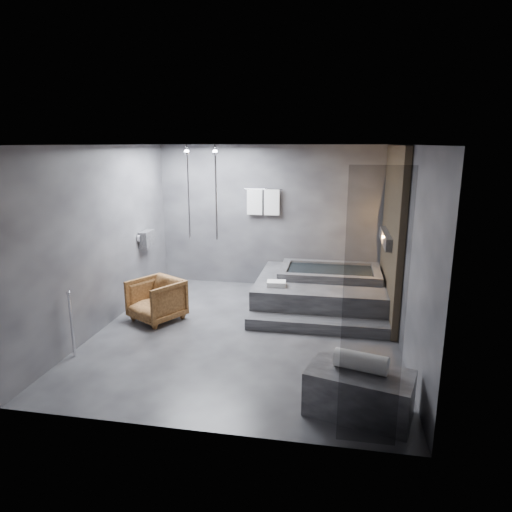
# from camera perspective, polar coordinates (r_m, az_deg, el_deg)

# --- Properties ---
(room) EXTENTS (5.00, 5.04, 2.82)m
(room) POSITION_cam_1_polar(r_m,az_deg,el_deg) (6.76, 2.46, 4.63)
(room) COLOR #29292B
(room) RESTS_ON ground
(tub_deck) EXTENTS (2.20, 2.00, 0.50)m
(tub_deck) POSITION_cam_1_polar(r_m,az_deg,el_deg) (8.23, 8.04, -4.41)
(tub_deck) COLOR #2D2D2F
(tub_deck) RESTS_ON ground
(tub_step) EXTENTS (2.20, 0.36, 0.18)m
(tub_step) POSITION_cam_1_polar(r_m,az_deg,el_deg) (7.18, 7.59, -8.55)
(tub_step) COLOR #2D2D2F
(tub_step) RESTS_ON ground
(concrete_bench) EXTENTS (1.20, 0.86, 0.49)m
(concrete_bench) POSITION_cam_1_polar(r_m,az_deg,el_deg) (5.17, 12.77, -16.34)
(concrete_bench) COLOR #2F2E31
(concrete_bench) RESTS_ON ground
(driftwood_chair) EXTENTS (1.01, 1.02, 0.68)m
(driftwood_chair) POSITION_cam_1_polar(r_m,az_deg,el_deg) (7.63, -12.34, -5.37)
(driftwood_chair) COLOR #452811
(driftwood_chair) RESTS_ON ground
(rolled_towel) EXTENTS (0.59, 0.34, 0.20)m
(rolled_towel) POSITION_cam_1_polar(r_m,az_deg,el_deg) (5.04, 12.96, -12.74)
(rolled_towel) COLOR white
(rolled_towel) RESTS_ON concrete_bench
(deck_towel) EXTENTS (0.33, 0.25, 0.08)m
(deck_towel) POSITION_cam_1_polar(r_m,az_deg,el_deg) (7.63, 2.56, -3.47)
(deck_towel) COLOR white
(deck_towel) RESTS_ON tub_deck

